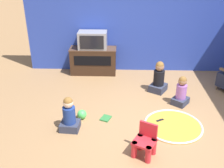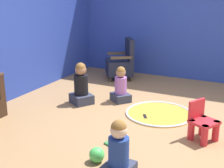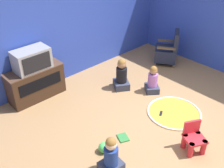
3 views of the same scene
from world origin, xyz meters
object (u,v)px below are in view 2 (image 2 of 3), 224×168
black_armchair (121,63)px  child_watching_left (81,86)px  child_watching_center (119,153)px  book (114,144)px  yellow_kid_chair (202,125)px  child_watching_right (121,86)px  remote_control (145,117)px  toy_ball (97,155)px

black_armchair → child_watching_left: black_armchair is taller
child_watching_center → book: child_watching_center is taller
child_watching_center → book: bearing=33.8°
yellow_kid_chair → child_watching_center: bearing=-178.2°
child_watching_right → remote_control: 0.84m
black_armchair → child_watching_center: bearing=-10.6°
yellow_kid_chair → remote_control: size_ratio=3.34×
child_watching_center → book: (0.61, 0.35, -0.26)m
book → child_watching_center: bearing=142.3°
black_armchair → yellow_kid_chair: size_ratio=1.71×
black_armchair → toy_ball: black_armchair is taller
child_watching_center → child_watching_right: (2.10, 0.94, -0.01)m
child_watching_right → child_watching_center: bearing=152.4°
child_watching_center → book: 0.75m
toy_ball → remote_control: toy_ball is taller
book → yellow_kid_chair: bearing=-123.2°
black_armchair → toy_ball: (-3.25, -1.19, -0.25)m
remote_control → toy_ball: bearing=149.6°
yellow_kid_chair → child_watching_left: (0.47, 2.11, 0.10)m
yellow_kid_chair → toy_ball: 1.45m
black_armchair → book: black_armchair is taller
child_watching_center → toy_ball: 0.42m
yellow_kid_chair → child_watching_right: child_watching_right is taller
child_watching_left → remote_control: bearing=-153.4°
child_watching_left → book: size_ratio=2.81×
black_armchair → child_watching_right: (-1.31, -0.59, -0.07)m
yellow_kid_chair → toy_ball: bearing=166.6°
child_watching_right → remote_control: (-0.49, -0.64, -0.26)m
black_armchair → toy_ball: bearing=-14.7°
yellow_kid_chair → child_watching_right: 1.77m
yellow_kid_chair → child_watching_center: (-1.25, 0.60, 0.07)m
black_armchair → child_watching_left: bearing=-33.8°
toy_ball → yellow_kid_chair: bearing=-41.0°
child_watching_left → child_watching_right: child_watching_left is taller
toy_ball → book: bearing=0.2°
book → remote_control: bearing=-69.5°
remote_control → black_armchair: bearing=5.3°
remote_control → child_watching_left: bearing=55.9°
child_watching_left → toy_ball: child_watching_left is taller
child_watching_center → toy_ball: (0.16, 0.34, -0.19)m
black_armchair → child_watching_left: size_ratio=1.23×
child_watching_right → toy_ball: (-1.94, -0.60, -0.18)m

